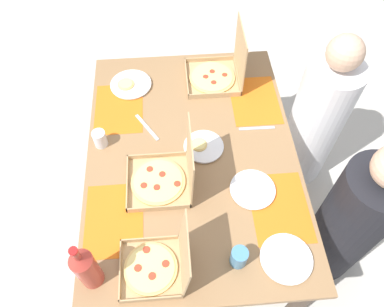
# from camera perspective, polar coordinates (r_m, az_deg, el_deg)

# --- Properties ---
(ground_plane) EXTENTS (6.00, 6.00, 0.00)m
(ground_plane) POSITION_cam_1_polar(r_m,az_deg,el_deg) (2.50, 0.00, -9.43)
(ground_plane) COLOR beige
(dining_table) EXTENTS (1.47, 1.05, 0.72)m
(dining_table) POSITION_cam_1_polar(r_m,az_deg,el_deg) (1.95, 0.00, -1.61)
(dining_table) COLOR #3F3328
(dining_table) RESTS_ON ground_plane
(placemat_near_left) EXTENTS (0.36, 0.26, 0.00)m
(placemat_near_left) POSITION_cam_1_polar(r_m,az_deg,el_deg) (2.09, -11.14, 6.82)
(placemat_near_left) COLOR orange
(placemat_near_left) RESTS_ON dining_table
(placemat_near_right) EXTENTS (0.36, 0.26, 0.00)m
(placemat_near_right) POSITION_cam_1_polar(r_m,az_deg,el_deg) (1.73, -11.86, -9.89)
(placemat_near_right) COLOR orange
(placemat_near_right) RESTS_ON dining_table
(placemat_far_left) EXTENTS (0.36, 0.26, 0.00)m
(placemat_far_left) POSITION_cam_1_polar(r_m,az_deg,el_deg) (2.12, 9.58, 8.05)
(placemat_far_left) COLOR orange
(placemat_far_left) RESTS_ON dining_table
(placemat_far_right) EXTENTS (0.36, 0.26, 0.00)m
(placemat_far_right) POSITION_cam_1_polar(r_m,az_deg,el_deg) (1.76, 13.30, -8.08)
(placemat_far_right) COLOR orange
(placemat_far_right) RESTS_ON dining_table
(pizza_box_edge_far) EXTENTS (0.30, 0.31, 0.33)m
(pizza_box_edge_far) POSITION_cam_1_polar(r_m,az_deg,el_deg) (1.74, -4.18, -3.60)
(pizza_box_edge_far) COLOR tan
(pizza_box_edge_far) RESTS_ON dining_table
(pizza_box_corner_right) EXTENTS (0.25, 0.29, 0.29)m
(pizza_box_corner_right) POSITION_cam_1_polar(r_m,az_deg,el_deg) (1.58, -5.27, -16.71)
(pizza_box_corner_right) COLOR tan
(pizza_box_corner_right) RESTS_ON dining_table
(pizza_box_corner_left) EXTENTS (0.30, 0.30, 0.34)m
(pizza_box_corner_left) POSITION_cam_1_polar(r_m,az_deg,el_deg) (2.18, 4.04, 12.35)
(pizza_box_corner_left) COLOR tan
(pizza_box_corner_left) RESTS_ON dining_table
(plate_far_right) EXTENTS (0.21, 0.21, 0.02)m
(plate_far_right) POSITION_cam_1_polar(r_m,az_deg,el_deg) (1.77, 9.27, -5.50)
(plate_far_right) COLOR white
(plate_far_right) RESTS_ON dining_table
(plate_far_left) EXTENTS (0.23, 0.23, 0.03)m
(plate_far_left) POSITION_cam_1_polar(r_m,az_deg,el_deg) (2.19, -9.44, 10.38)
(plate_far_left) COLOR white
(plate_far_left) RESTS_ON dining_table
(plate_near_right) EXTENTS (0.20, 0.20, 0.03)m
(plate_near_right) POSITION_cam_1_polar(r_m,az_deg,el_deg) (1.88, 1.73, 1.08)
(plate_near_right) COLOR white
(plate_near_right) RESTS_ON dining_table
(plate_middle) EXTENTS (0.22, 0.22, 0.02)m
(plate_middle) POSITION_cam_1_polar(r_m,az_deg,el_deg) (1.66, 14.25, -15.39)
(plate_middle) COLOR white
(plate_middle) RESTS_ON dining_table
(soda_bottle) EXTENTS (0.09, 0.09, 0.32)m
(soda_bottle) POSITION_cam_1_polar(r_m,az_deg,el_deg) (1.53, -15.95, -16.55)
(soda_bottle) COLOR #B2382D
(soda_bottle) RESTS_ON dining_table
(cup_spare) EXTENTS (0.07, 0.07, 0.10)m
(cup_spare) POSITION_cam_1_polar(r_m,az_deg,el_deg) (1.59, 7.21, -15.51)
(cup_spare) COLOR teal
(cup_spare) RESTS_ON dining_table
(cup_clear_right) EXTENTS (0.07, 0.07, 0.09)m
(cup_clear_right) POSITION_cam_1_polar(r_m,az_deg,el_deg) (1.92, -13.96, 2.22)
(cup_clear_right) COLOR silver
(cup_clear_right) RESTS_ON dining_table
(knife_by_far_right) EXTENTS (0.19, 0.13, 0.00)m
(knife_by_far_right) POSITION_cam_1_polar(r_m,az_deg,el_deg) (1.98, -6.93, 4.02)
(knife_by_far_right) COLOR #B7B7BC
(knife_by_far_right) RESTS_ON dining_table
(fork_by_near_left) EXTENTS (0.02, 0.19, 0.00)m
(fork_by_near_left) POSITION_cam_1_polar(r_m,az_deg,el_deg) (1.99, 9.92, 3.84)
(fork_by_near_left) COLOR #B7B7BC
(fork_by_near_left) RESTS_ON dining_table
(diner_left_seat) EXTENTS (0.32, 0.32, 1.13)m
(diner_left_seat) POSITION_cam_1_polar(r_m,az_deg,el_deg) (2.40, 18.46, 4.76)
(diner_left_seat) COLOR white
(diner_left_seat) RESTS_ON ground_plane
(diner_right_seat) EXTENTS (0.32, 0.32, 1.11)m
(diner_right_seat) POSITION_cam_1_polar(r_m,az_deg,el_deg) (2.10, 23.05, -9.60)
(diner_right_seat) COLOR black
(diner_right_seat) RESTS_ON ground_plane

